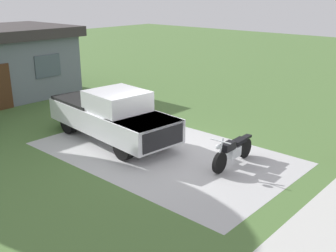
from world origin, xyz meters
The scene contains 4 objects.
ground_plane centered at (0.00, 0.00, 0.00)m, with size 80.00×80.00×0.00m, color #4E7138.
driveway_pad centered at (0.00, 0.00, 0.00)m, with size 5.30×8.61×0.01m, color #B7B7B7.
motorcycle centered at (0.74, -2.29, 0.47)m, with size 2.21×0.70×1.09m.
pickup_truck centered at (-0.26, 2.34, 0.95)m, with size 2.51×5.78×1.90m.
Camera 1 is at (-9.29, -8.55, 5.23)m, focal length 42.95 mm.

